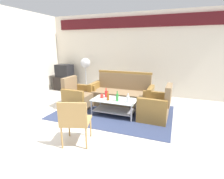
{
  "coord_description": "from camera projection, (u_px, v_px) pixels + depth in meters",
  "views": [
    {
      "loc": [
        1.48,
        -3.0,
        1.73
      ],
      "look_at": [
        0.01,
        0.89,
        0.65
      ],
      "focal_mm": 27.6,
      "sensor_mm": 36.0,
      "label": 1
    }
  ],
  "objects": [
    {
      "name": "bottle_clear",
      "position": [
        128.0,
        99.0,
        4.06
      ],
      "size": [
        0.08,
        0.08,
        0.22
      ],
      "color": "silver",
      "rests_on": "coffee_table"
    },
    {
      "name": "armchair_left",
      "position": [
        78.0,
        98.0,
        4.86
      ],
      "size": [
        0.72,
        0.78,
        0.85
      ],
      "rotation": [
        0.0,
        0.0,
        -1.6
      ],
      "color": "#7F6647",
      "rests_on": "rug"
    },
    {
      "name": "bottle_green",
      "position": [
        117.0,
        97.0,
        4.15
      ],
      "size": [
        0.06,
        0.06,
        0.25
      ],
      "color": "#2D8C38",
      "rests_on": "coffee_table"
    },
    {
      "name": "tv_stand",
      "position": [
        65.0,
        83.0,
        6.79
      ],
      "size": [
        0.8,
        0.5,
        0.52
      ],
      "primitive_type": "cube",
      "color": "black",
      "rests_on": "ground"
    },
    {
      "name": "pedestal_fan",
      "position": [
        85.0,
        65.0,
        6.33
      ],
      "size": [
        0.36,
        0.36,
        1.27
      ],
      "color": "#2D2D33",
      "rests_on": "ground"
    },
    {
      "name": "bottle_red",
      "position": [
        106.0,
        94.0,
        4.46
      ],
      "size": [
        0.07,
        0.07,
        0.24
      ],
      "color": "red",
      "rests_on": "coffee_table"
    },
    {
      "name": "television",
      "position": [
        64.0,
        71.0,
        6.67
      ],
      "size": [
        0.63,
        0.48,
        0.48
      ],
      "rotation": [
        0.0,
        0.0,
        3.07
      ],
      "color": "black",
      "rests_on": "tv_stand"
    },
    {
      "name": "wicker_chair",
      "position": [
        75.0,
        119.0,
        2.95
      ],
      "size": [
        0.6,
        0.6,
        0.84
      ],
      "rotation": [
        0.0,
        0.0,
        0.31
      ],
      "color": "#AD844C",
      "rests_on": "ground"
    },
    {
      "name": "ground_plane",
      "position": [
        97.0,
        129.0,
        3.66
      ],
      "size": [
        14.0,
        14.0,
        0.0
      ],
      "primitive_type": "plane",
      "color": "beige"
    },
    {
      "name": "coffee_table",
      "position": [
        114.0,
        105.0,
        4.33
      ],
      "size": [
        1.1,
        0.6,
        0.4
      ],
      "color": "silver",
      "rests_on": "rug"
    },
    {
      "name": "cup",
      "position": [
        102.0,
        96.0,
        4.41
      ],
      "size": [
        0.08,
        0.08,
        0.1
      ],
      "primitive_type": "cylinder",
      "color": "red",
      "rests_on": "coffee_table"
    },
    {
      "name": "armchair_right",
      "position": [
        155.0,
        108.0,
        4.09
      ],
      "size": [
        0.72,
        0.78,
        0.85
      ],
      "rotation": [
        0.0,
        0.0,
        1.55
      ],
      "color": "#7F6647",
      "rests_on": "rug"
    },
    {
      "name": "couch",
      "position": [
        122.0,
        95.0,
        5.03
      ],
      "size": [
        1.8,
        0.75,
        0.96
      ],
      "rotation": [
        0.0,
        0.0,
        3.15
      ],
      "color": "#7F6647",
      "rests_on": "rug"
    },
    {
      "name": "bottle_brown",
      "position": [
        108.0,
        97.0,
        4.21
      ],
      "size": [
        0.06,
        0.06,
        0.24
      ],
      "color": "brown",
      "rests_on": "coffee_table"
    },
    {
      "name": "rug",
      "position": [
        113.0,
        112.0,
        4.55
      ],
      "size": [
        2.96,
        2.05,
        0.01
      ],
      "primitive_type": "cube",
      "color": "#2D3856",
      "rests_on": "ground"
    },
    {
      "name": "wall_back",
      "position": [
        133.0,
        52.0,
        6.05
      ],
      "size": [
        6.52,
        0.19,
        2.8
      ],
      "color": "silver",
      "rests_on": "ground"
    }
  ]
}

